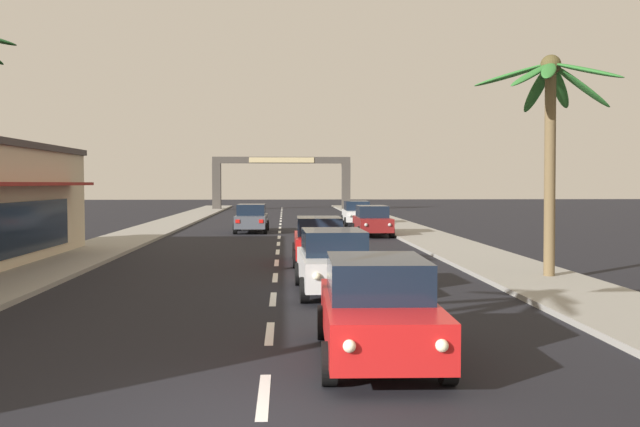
% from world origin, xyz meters
% --- Properties ---
extents(ground_plane, '(220.00, 220.00, 0.00)m').
position_xyz_m(ground_plane, '(0.00, 0.00, 0.00)').
color(ground_plane, black).
extents(sidewalk_right, '(3.20, 110.00, 0.14)m').
position_xyz_m(sidewalk_right, '(7.80, 20.00, 0.07)').
color(sidewalk_right, gray).
rests_on(sidewalk_right, ground).
extents(sidewalk_left, '(3.20, 110.00, 0.14)m').
position_xyz_m(sidewalk_left, '(-7.80, 20.00, 0.07)').
color(sidewalk_left, gray).
rests_on(sidewalk_left, ground).
extents(lane_markings, '(4.28, 89.99, 0.01)m').
position_xyz_m(lane_markings, '(0.41, 21.04, 0.00)').
color(lane_markings, silver).
rests_on(lane_markings, ground).
extents(sedan_lead_at_stop_bar, '(2.04, 4.49, 1.68)m').
position_xyz_m(sedan_lead_at_stop_bar, '(1.84, 2.99, 0.85)').
color(sedan_lead_at_stop_bar, red).
rests_on(sedan_lead_at_stop_bar, ground).
extents(sedan_third_in_queue, '(2.04, 4.49, 1.68)m').
position_xyz_m(sedan_third_in_queue, '(1.60, 9.66, 0.85)').
color(sedan_third_in_queue, silver).
rests_on(sedan_third_in_queue, ground).
extents(sedan_fifth_in_queue, '(1.97, 4.46, 1.68)m').
position_xyz_m(sedan_fifth_in_queue, '(1.56, 16.33, 0.85)').
color(sedan_fifth_in_queue, red).
rests_on(sedan_fifth_in_queue, ground).
extents(sedan_oncoming_far, '(1.98, 4.47, 1.68)m').
position_xyz_m(sedan_oncoming_far, '(-1.66, 31.63, 0.85)').
color(sedan_oncoming_far, '#4C515B').
rests_on(sedan_oncoming_far, ground).
extents(sedan_parked_nearest_kerb, '(1.95, 4.45, 1.68)m').
position_xyz_m(sedan_parked_nearest_kerb, '(5.15, 28.54, 0.85)').
color(sedan_parked_nearest_kerb, maroon).
rests_on(sedan_parked_nearest_kerb, ground).
extents(sedan_parked_mid_kerb, '(2.00, 4.47, 1.68)m').
position_xyz_m(sedan_parked_mid_kerb, '(5.31, 37.95, 0.85)').
color(sedan_parked_mid_kerb, silver).
rests_on(sedan_parked_mid_kerb, ground).
extents(palm_right_second, '(4.10, 4.06, 6.74)m').
position_xyz_m(palm_right_second, '(8.21, 11.57, 5.00)').
color(palm_right_second, brown).
rests_on(palm_right_second, ground).
extents(town_gateway_arch, '(14.99, 0.90, 5.77)m').
position_xyz_m(town_gateway_arch, '(0.00, 64.69, 3.82)').
color(town_gateway_arch, '#423D38').
rests_on(town_gateway_arch, ground).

